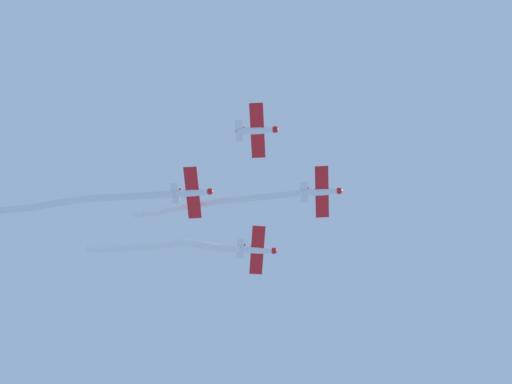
{
  "coord_description": "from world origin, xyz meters",
  "views": [
    {
      "loc": [
        22.86,
        29.55,
        1.9
      ],
      "look_at": [
        6.78,
        -5.63,
        83.0
      ],
      "focal_mm": 56.73,
      "sensor_mm": 36.0,
      "label": 1
    }
  ],
  "objects": [
    {
      "name": "airplane_right_wing",
      "position": [
        9.68,
        0.96,
        83.39
      ],
      "size": [
        4.88,
        6.26,
        1.59
      ],
      "rotation": [
        0.0,
        0.0,
        2.67
      ],
      "color": "white"
    },
    {
      "name": "smoke_trail_lead",
      "position": [
        10.13,
        -9.03,
        83.72
      ],
      "size": [
        16.34,
        11.62,
        2.23
      ],
      "color": "white"
    },
    {
      "name": "airplane_left_wing",
      "position": [
        3.69,
        -12.14,
        82.69
      ],
      "size": [
        4.93,
        6.4,
        1.59
      ],
      "rotation": [
        0.0,
        0.0,
        2.78
      ],
      "color": "white"
    },
    {
      "name": "smoke_trail_left_wing",
      "position": [
        13.68,
        -16.46,
        83.08
      ],
      "size": [
        16.32,
        8.48,
        1.83
      ],
      "color": "white"
    },
    {
      "name": "airplane_lead",
      "position": [
        0.15,
        -2.59,
        83.09
      ],
      "size": [
        4.88,
        6.26,
        1.59
      ],
      "rotation": [
        0.0,
        0.0,
        2.66
      ],
      "color": "white"
    },
    {
      "name": "smoke_trail_slot",
      "position": [
        27.6,
        -17.61,
        83.65
      ],
      "size": [
        24.83,
        17.58,
        2.66
      ],
      "color": "white"
    },
    {
      "name": "airplane_slot",
      "position": [
        13.23,
        -8.57,
        82.89
      ],
      "size": [
        4.87,
        6.24,
        1.59
      ],
      "rotation": [
        0.0,
        0.0,
        2.65
      ],
      "color": "white"
    }
  ]
}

